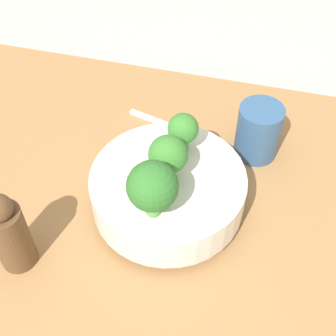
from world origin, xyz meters
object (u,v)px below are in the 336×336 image
pepper_mill (9,233)px  cup (258,131)px  fork (169,126)px  bowl (168,191)px

pepper_mill → cup: bearing=-135.1°
pepper_mill → fork: size_ratio=0.86×
bowl → fork: size_ratio=1.42×
pepper_mill → fork: pepper_mill is taller
bowl → pepper_mill: bearing=37.8°
fork → cup: bearing=171.8°
pepper_mill → fork: (-0.14, -0.33, -0.06)m
cup → fork: (0.16, -0.02, -0.05)m
cup → pepper_mill: size_ratio=0.69×
bowl → cup: cup is taller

